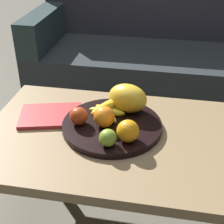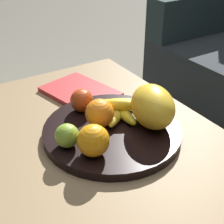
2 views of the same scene
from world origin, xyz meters
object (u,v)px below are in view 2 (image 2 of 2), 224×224
Objects in this scene: orange_front at (100,113)px; fruit_bowl at (112,131)px; apple_left at (67,136)px; melon_large_front at (153,106)px; orange_left at (93,141)px; banana_bunch at (120,109)px; coffee_table at (108,160)px; apple_front at (82,100)px; magazine at (80,92)px.

fruit_bowl is at bearing 43.96° from orange_front.
fruit_bowl is 0.15m from apple_left.
orange_left is at bearing -81.56° from melon_large_front.
banana_bunch is at bearing 102.68° from apple_left.
coffee_table is at bearing -12.05° from orange_front.
orange_left is 0.21m from apple_front.
fruit_bowl is 0.13m from melon_large_front.
coffee_table is 0.13m from orange_left.
fruit_bowl is 5.54× the size of apple_front.
banana_bunch is (-0.11, 0.15, -0.01)m from orange_left.
melon_large_front is 0.65× the size of magazine.
apple_left is (-0.06, -0.04, -0.01)m from orange_left.
orange_left is at bearing -63.54° from coffee_table.
coffee_table is 4.31× the size of magazine.
orange_left reaches higher than banana_bunch.
apple_left is 0.25× the size of magazine.
orange_front is at bearing 167.95° from coffee_table.
coffee_table is 0.08m from fruit_bowl.
fruit_bowl is at bearing -21.55° from magazine.
orange_left is at bearing 32.25° from apple_left.
apple_left reaches higher than banana_bunch.
apple_left is (0.01, -0.14, 0.04)m from fruit_bowl.
apple_front is (-0.10, -0.00, -0.01)m from orange_front.
apple_front is at bearing -38.39° from magazine.
fruit_bowl is at bearing 138.65° from coffee_table.
banana_bunch is at bearing 131.32° from coffee_table.
apple_front is at bearing -166.92° from fruit_bowl.
orange_front is at bearing 107.50° from apple_left.
orange_front is at bearing -118.79° from melon_large_front.
coffee_table is 0.15m from apple_left.
orange_left is 0.08m from apple_left.
melon_large_front is (0.00, 0.14, 0.13)m from coffee_table.
apple_front reaches higher than banana_bunch.
orange_front is 0.12m from apple_left.
melon_large_front is at bearing -1.42° from magazine.
orange_front is at bearing -28.02° from magazine.
apple_left is 0.33m from magazine.
fruit_bowl is 4.80× the size of orange_front.
magazine is at bearing 166.64° from coffee_table.
apple_front is at bearing -177.54° from orange_front.
apple_left is 0.19m from banana_bunch.
melon_large_front reaches higher than apple_front.
fruit_bowl is 0.27m from magazine.
magazine is at bearing 172.73° from fruit_bowl.
orange_front reaches higher than banana_bunch.
coffee_table is 0.19m from melon_large_front.
orange_front is 0.48× the size of banana_bunch.
coffee_table is 17.05× the size of apple_left.
coffee_table is 13.17× the size of orange_left.
orange_left reaches higher than apple_left.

